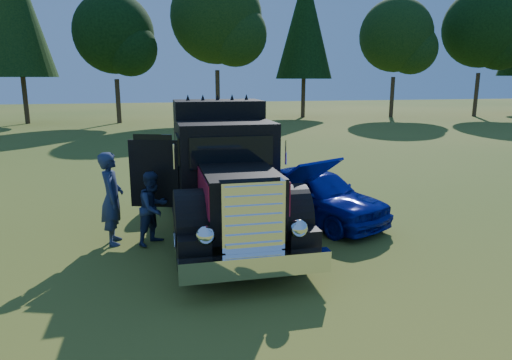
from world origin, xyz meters
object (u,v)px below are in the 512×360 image
object	(u,v)px
spectator_far	(154,208)
diamond_t_truck	(224,179)
hotrod_coupe	(315,194)
spectator_near	(112,198)

from	to	relation	value
spectator_far	diamond_t_truck	bearing A→B (deg)	-31.78
diamond_t_truck	hotrod_coupe	bearing A→B (deg)	9.59
diamond_t_truck	spectator_near	bearing A→B (deg)	-175.48
hotrod_coupe	spectator_near	world-z (taller)	spectator_near
hotrod_coupe	spectator_far	distance (m)	4.02
spectator_near	diamond_t_truck	bearing A→B (deg)	-86.67
hotrod_coupe	spectator_far	bearing A→B (deg)	-168.49
diamond_t_truck	spectator_far	xyz separation A→B (m)	(-1.59, -0.41, -0.48)
diamond_t_truck	spectator_near	size ratio (longest dim) A/B	3.57
diamond_t_truck	spectator_far	world-z (taller)	diamond_t_truck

